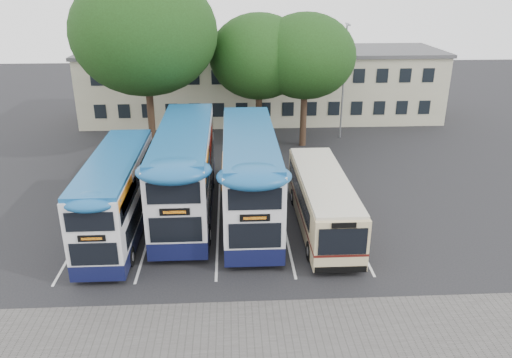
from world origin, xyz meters
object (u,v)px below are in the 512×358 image
object	(u,v)px
lamp_post	(344,76)
bus_dd_mid	(185,167)
tree_right	(306,56)
tree_mid	(259,57)
bus_single	(322,198)
bus_dd_left	(117,192)
bus_dd_right	(249,172)
tree_left	(144,33)

from	to	relation	value
lamp_post	bus_dd_mid	xyz separation A→B (m)	(-11.49, -13.35, -2.42)
bus_dd_mid	tree_right	bearing A→B (deg)	54.90
tree_mid	bus_single	xyz separation A→B (m)	(2.46, -14.51, -5.13)
bus_single	bus_dd_left	bearing A→B (deg)	-179.44
bus_dd_mid	lamp_post	bearing A→B (deg)	49.27
tree_right	bus_dd_mid	distance (m)	14.76
bus_dd_mid	bus_dd_right	size ratio (longest dim) A/B	1.01
lamp_post	bus_single	size ratio (longest dim) A/B	0.94
tree_right	bus_dd_mid	xyz separation A→B (m)	(-8.14, -11.58, -4.20)
bus_dd_left	bus_dd_right	xyz separation A→B (m)	(6.73, 1.55, 0.36)
lamp_post	tree_mid	xyz separation A→B (m)	(-6.76, -1.05, 1.68)
bus_dd_mid	bus_dd_right	distance (m)	3.55
tree_left	bus_dd_right	distance (m)	13.79
tree_mid	tree_left	bearing A→B (deg)	-161.41
lamp_post	bus_dd_mid	bearing A→B (deg)	-130.73
tree_right	bus_single	size ratio (longest dim) A/B	1.04
tree_left	tree_mid	size ratio (longest dim) A/B	1.31
bus_dd_left	lamp_post	bearing A→B (deg)	46.72
tree_left	bus_single	size ratio (longest dim) A/B	1.35
tree_left	tree_right	bearing A→B (deg)	9.75
tree_mid	bus_dd_left	world-z (taller)	tree_mid
lamp_post	bus_single	world-z (taller)	lamp_post
tree_right	bus_dd_right	xyz separation A→B (m)	(-4.66, -12.34, -4.24)
tree_left	bus_dd_left	xyz separation A→B (m)	(-0.08, -11.95, -6.50)
lamp_post	tree_right	xyz separation A→B (m)	(-3.36, -1.77, 1.78)
tree_right	bus_dd_left	world-z (taller)	tree_right
tree_mid	tree_right	world-z (taller)	tree_right
tree_left	bus_single	world-z (taller)	tree_left
lamp_post	tree_left	xyz separation A→B (m)	(-14.67, -3.72, 3.69)
bus_dd_left	bus_dd_mid	bearing A→B (deg)	35.40
lamp_post	tree_left	bearing A→B (deg)	-165.79
tree_left	tree_mid	xyz separation A→B (m)	(7.91, 2.66, -2.01)
tree_mid	bus_single	world-z (taller)	tree_mid
lamp_post	tree_mid	size ratio (longest dim) A/B	0.91
lamp_post	bus_single	xyz separation A→B (m)	(-4.30, -15.56, -3.45)
bus_dd_left	tree_mid	bearing A→B (deg)	61.32
bus_dd_right	tree_left	bearing A→B (deg)	122.60
bus_dd_right	bus_single	world-z (taller)	bus_dd_right
tree_right	bus_dd_left	distance (m)	18.54
bus_dd_mid	bus_single	world-z (taller)	bus_dd_mid
lamp_post	bus_dd_right	size ratio (longest dim) A/B	0.79
bus_dd_right	bus_dd_left	bearing A→B (deg)	-167.03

